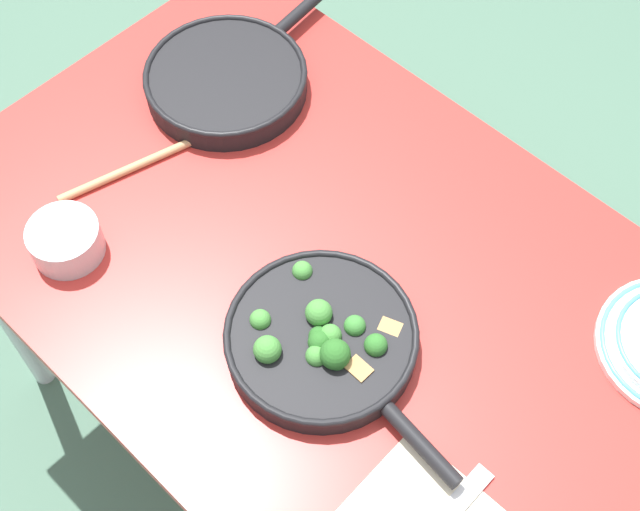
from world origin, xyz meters
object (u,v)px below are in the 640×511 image
prep_bowl_steel (66,240)px  skillet_eggs (227,79)px  skillet_broccoli (323,340)px  wooden_spoon (178,147)px

prep_bowl_steel → skillet_eggs: bearing=-80.2°
skillet_broccoli → wooden_spoon: 0.47m
skillet_broccoli → wooden_spoon: bearing=173.6°
skillet_broccoli → prep_bowl_steel: bearing=-152.8°
skillet_broccoli → prep_bowl_steel: 0.46m
wooden_spoon → prep_bowl_steel: prep_bowl_steel is taller
skillet_broccoli → skillet_eggs: skillet_broccoli is taller
skillet_eggs → wooden_spoon: 0.17m
skillet_eggs → wooden_spoon: bearing=-171.1°
wooden_spoon → prep_bowl_steel: (-0.03, 0.27, 0.02)m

